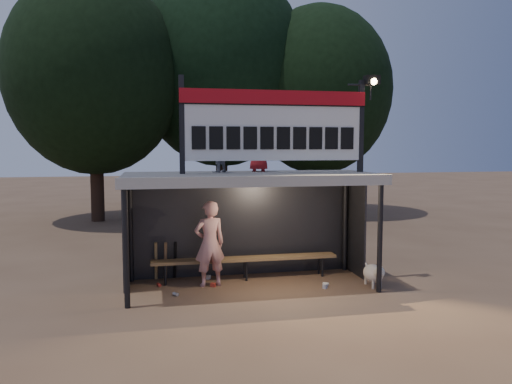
# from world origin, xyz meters

# --- Properties ---
(ground) EXTENTS (80.00, 80.00, 0.00)m
(ground) POSITION_xyz_m (0.00, 0.00, 0.00)
(ground) COLOR brown
(ground) RESTS_ON ground
(player) EXTENTS (0.71, 0.53, 1.76)m
(player) POSITION_xyz_m (-0.81, 0.21, 0.88)
(player) COLOR silver
(player) RESTS_ON ground
(child_a) EXTENTS (0.56, 0.55, 0.91)m
(child_a) POSITION_xyz_m (-0.62, 0.40, 2.77)
(child_a) COLOR gray
(child_a) RESTS_ON dugout_shelter
(child_b) EXTENTS (0.55, 0.41, 1.02)m
(child_b) POSITION_xyz_m (0.30, 0.58, 2.83)
(child_b) COLOR maroon
(child_b) RESTS_ON dugout_shelter
(dugout_shelter) EXTENTS (5.10, 2.08, 2.32)m
(dugout_shelter) POSITION_xyz_m (0.00, 0.24, 1.85)
(dugout_shelter) COLOR #434345
(dugout_shelter) RESTS_ON ground
(scoreboard_assembly) EXTENTS (4.10, 0.27, 1.99)m
(scoreboard_assembly) POSITION_xyz_m (0.56, -0.01, 3.32)
(scoreboard_assembly) COLOR black
(scoreboard_assembly) RESTS_ON dugout_shelter
(bench) EXTENTS (4.00, 0.35, 0.48)m
(bench) POSITION_xyz_m (0.00, 0.55, 0.43)
(bench) COLOR olive
(bench) RESTS_ON ground
(tree_left) EXTENTS (6.46, 6.46, 9.27)m
(tree_left) POSITION_xyz_m (-4.00, 10.00, 5.51)
(tree_left) COLOR #321F16
(tree_left) RESTS_ON ground
(tree_mid) EXTENTS (7.22, 7.22, 10.36)m
(tree_mid) POSITION_xyz_m (1.00, 11.50, 6.17)
(tree_mid) COLOR black
(tree_mid) RESTS_ON ground
(tree_right) EXTENTS (6.08, 6.08, 8.72)m
(tree_right) POSITION_xyz_m (5.00, 10.50, 5.19)
(tree_right) COLOR #2E2114
(tree_right) RESTS_ON ground
(dog) EXTENTS (0.36, 0.81, 0.49)m
(dog) POSITION_xyz_m (2.46, -0.55, 0.28)
(dog) COLOR silver
(dog) RESTS_ON ground
(bats) EXTENTS (0.48, 0.33, 0.84)m
(bats) POSITION_xyz_m (-1.68, 0.82, 0.43)
(bats) COLOR #A7844E
(bats) RESTS_ON ground
(litter) EXTENTS (3.48, 1.31, 0.08)m
(litter) POSITION_xyz_m (-0.31, 0.02, 0.04)
(litter) COLOR #B42D1E
(litter) RESTS_ON ground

